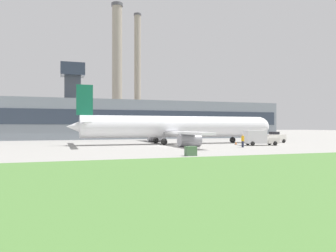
# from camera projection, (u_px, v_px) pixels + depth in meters

# --- Properties ---
(ground_plane) EXTENTS (400.00, 400.00, 0.00)m
(ground_plane) POSITION_uv_depth(u_px,v_px,m) (169.00, 146.00, 49.73)
(ground_plane) COLOR #999691
(terminal_building) EXTENTS (81.41, 11.76, 17.97)m
(terminal_building) POSITION_uv_depth(u_px,v_px,m) (124.00, 119.00, 81.94)
(terminal_building) COLOR gray
(terminal_building) RESTS_ON ground_plane
(smokestack_left) EXTENTS (3.98, 3.98, 45.73)m
(smokestack_left) POSITION_uv_depth(u_px,v_px,m) (117.00, 69.00, 113.27)
(smokestack_left) COLOR gray
(smokestack_left) RESTS_ON ground_plane
(smokestack_right) EXTENTS (2.70, 2.70, 43.61)m
(smokestack_right) POSITION_uv_depth(u_px,v_px,m) (138.00, 74.00, 117.53)
(smokestack_right) COLOR gray
(smokestack_right) RESTS_ON ground_plane
(airplane) EXTENTS (36.58, 31.31, 9.59)m
(airplane) POSITION_uv_depth(u_px,v_px,m) (175.00, 127.00, 56.29)
(airplane) COLOR white
(airplane) RESTS_ON ground_plane
(pushback_tug) EXTENTS (4.28, 2.73, 2.04)m
(pushback_tug) POSITION_uv_depth(u_px,v_px,m) (274.00, 138.00, 60.18)
(pushback_tug) COLOR white
(pushback_tug) RESTS_ON ground_plane
(baggage_truck) EXTENTS (5.64, 2.96, 2.36)m
(baggage_truck) POSITION_uv_depth(u_px,v_px,m) (259.00, 138.00, 51.95)
(baggage_truck) COLOR white
(baggage_truck) RESTS_ON ground_plane
(ground_crew_person) EXTENTS (0.57, 0.57, 1.87)m
(ground_crew_person) POSITION_uv_depth(u_px,v_px,m) (243.00, 141.00, 46.90)
(ground_crew_person) COLOR #23283D
(ground_crew_person) RESTS_ON ground_plane
(traffic_cone_near_nose) EXTENTS (0.45, 0.45, 0.55)m
(traffic_cone_near_nose) POSITION_uv_depth(u_px,v_px,m) (236.00, 143.00, 54.25)
(traffic_cone_near_nose) COLOR black
(traffic_cone_near_nose) RESTS_ON ground_plane
(utility_cabinet) EXTENTS (1.09, 0.82, 0.98)m
(utility_cabinet) POSITION_uv_depth(u_px,v_px,m) (191.00, 151.00, 33.44)
(utility_cabinet) COLOR #4C724C
(utility_cabinet) RESTS_ON ground_plane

